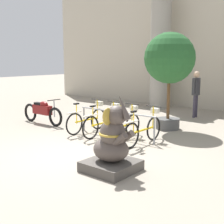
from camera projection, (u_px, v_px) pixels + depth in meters
name	position (u px, v px, depth m)	size (l,w,h in m)	color
ground_plane	(78.00, 154.00, 7.56)	(60.00, 60.00, 0.00)	gray
building_facade	(219.00, 42.00, 13.57)	(20.00, 0.20, 6.00)	#BCB29E
column_left	(160.00, 51.00, 14.35)	(1.15, 1.15, 5.16)	gray
bike_rack	(116.00, 118.00, 9.19)	(2.76, 0.05, 0.77)	gray
bicycle_0	(88.00, 119.00, 9.82)	(0.48, 1.76, 1.00)	black
bicycle_1	(104.00, 122.00, 9.34)	(0.48, 1.76, 1.00)	black
bicycle_2	(122.00, 126.00, 8.87)	(0.48, 1.76, 1.00)	black
bicycle_3	(144.00, 129.00, 8.43)	(0.48, 1.76, 1.00)	black
elephant_statue	(112.00, 146.00, 6.36)	(0.99, 0.99, 1.61)	#4C4742
motorcycle	(42.00, 111.00, 11.02)	(2.08, 0.55, 0.93)	black
person_pedestrian	(196.00, 90.00, 12.14)	(0.24, 0.47, 1.81)	#383342
potted_tree	(170.00, 61.00, 9.96)	(1.64, 1.64, 3.13)	#4C4C4C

